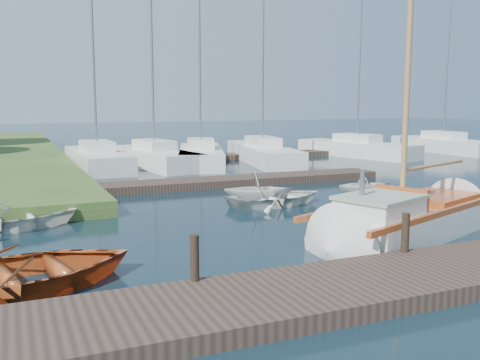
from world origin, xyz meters
name	(u,v)px	position (x,y,z in m)	size (l,w,h in m)	color
ground	(240,223)	(0.00, 0.00, 0.00)	(160.00, 160.00, 0.00)	black
near_dock	(375,283)	(0.00, -6.00, 0.15)	(18.00, 2.20, 0.30)	#31241E
far_dock	(222,182)	(2.00, 6.50, 0.15)	(14.00, 1.60, 0.30)	#31241E
pontoon	(285,154)	(10.00, 16.00, 0.15)	(30.00, 1.60, 0.30)	#31241E
mooring_post_1	(195,258)	(-3.00, -5.00, 0.70)	(0.16, 0.16, 0.80)	black
mooring_post_2	(405,232)	(1.50, -5.00, 0.70)	(0.16, 0.16, 0.80)	black
sailboat	(409,222)	(3.31, -3.01, 0.34)	(7.39, 4.32, 9.83)	beige
dinghy	(22,267)	(-5.70, -3.45, 0.43)	(2.93, 4.11, 0.85)	#97431A
tender_a	(6,215)	(-5.96, 1.73, 0.38)	(2.65, 3.71, 0.77)	beige
tender_b	(258,186)	(1.68, 2.36, 0.59)	(1.94, 2.25, 1.19)	beige
tender_c	(277,194)	(2.15, 1.92, 0.34)	(2.37, 3.32, 0.69)	beige
tender_d	(364,182)	(5.77, 2.16, 0.52)	(1.70, 1.97, 1.04)	beige
marina_boat_0	(97,157)	(-1.74, 14.27, 0.57)	(2.43, 7.83, 11.10)	beige
marina_boat_1	(154,156)	(1.12, 13.87, 0.56)	(3.41, 8.05, 9.59)	beige
marina_boat_2	(201,154)	(3.63, 13.75, 0.58)	(4.51, 8.03, 12.25)	beige
marina_boat_3	(262,151)	(7.39, 13.91, 0.58)	(3.88, 9.50, 12.46)	beige
marina_boat_5	(357,147)	(14.08, 14.23, 0.57)	(4.30, 8.35, 10.91)	beige
marina_boat_7	(443,143)	(21.28, 14.44, 0.58)	(2.40, 8.31, 12.26)	beige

